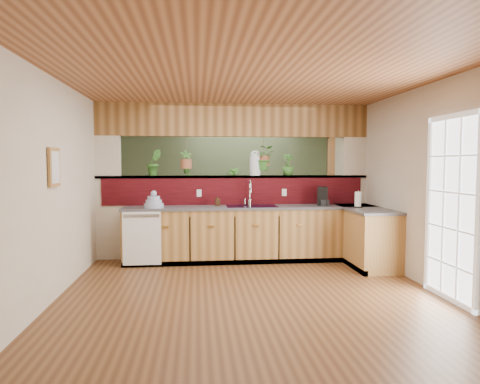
{
  "coord_description": "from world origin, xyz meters",
  "views": [
    {
      "loc": [
        -0.64,
        -5.92,
        1.59
      ],
      "look_at": [
        0.03,
        0.7,
        1.15
      ],
      "focal_mm": 32.0,
      "sensor_mm": 36.0,
      "label": 1
    }
  ],
  "objects": [
    {
      "name": "dish_stack",
      "position": [
        -1.31,
        0.86,
        0.98
      ],
      "size": [
        0.31,
        0.31,
        0.27
      ],
      "color": "#949FBF",
      "rests_on": "countertop"
    },
    {
      "name": "framed_print",
      "position": [
        -2.27,
        -0.8,
        1.55
      ],
      "size": [
        0.04,
        0.35,
        0.45
      ],
      "color": "olive",
      "rests_on": "wall_left"
    },
    {
      "name": "hanging_plant_a",
      "position": [
        -0.82,
        1.35,
        1.75
      ],
      "size": [
        0.25,
        0.22,
        0.54
      ],
      "color": "brown",
      "rests_on": "header_beam"
    },
    {
      "name": "ground",
      "position": [
        0.0,
        0.0,
        0.0
      ],
      "size": [
        4.6,
        7.0,
        0.01
      ],
      "primitive_type": "cube",
      "color": "brown",
      "rests_on": "ground"
    },
    {
      "name": "wall_front",
      "position": [
        0.0,
        -3.5,
        1.3
      ],
      "size": [
        4.6,
        0.02,
        2.6
      ],
      "primitive_type": "cube",
      "color": "beige",
      "rests_on": "ground"
    },
    {
      "name": "soap_dispenser",
      "position": [
        -0.3,
        1.05,
        0.99
      ],
      "size": [
        0.09,
        0.09,
        0.17
      ],
      "primitive_type": "imported",
      "rotation": [
        0.0,
        0.0,
        0.12
      ],
      "color": "#342113",
      "rests_on": "countertop"
    },
    {
      "name": "pass_through_ledge",
      "position": [
        0.0,
        1.35,
        1.37
      ],
      "size": [
        4.6,
        0.21,
        0.04
      ],
      "primitive_type": "cube",
      "color": "brown",
      "rests_on": "ground"
    },
    {
      "name": "shelf_plant_b",
      "position": [
        0.14,
        3.25,
        1.26
      ],
      "size": [
        0.37,
        0.37,
        0.49
      ],
      "primitive_type": "imported",
      "rotation": [
        0.0,
        0.0,
        -0.43
      ],
      "color": "#306523",
      "rests_on": "shelving_console"
    },
    {
      "name": "wall_back",
      "position": [
        0.0,
        3.5,
        1.3
      ],
      "size": [
        4.6,
        0.02,
        2.6
      ],
      "primitive_type": "cube",
      "color": "beige",
      "rests_on": "ground"
    },
    {
      "name": "ledge_plant_left",
      "position": [
        -1.35,
        1.35,
        1.61
      ],
      "size": [
        0.3,
        0.27,
        0.44
      ],
      "primitive_type": "imported",
      "rotation": [
        0.0,
        0.0,
        0.39
      ],
      "color": "#306523",
      "rests_on": "pass_through_ledge"
    },
    {
      "name": "ceiling",
      "position": [
        0.0,
        0.0,
        2.6
      ],
      "size": [
        4.6,
        7.0,
        0.01
      ],
      "primitive_type": "cube",
      "color": "brown",
      "rests_on": "ground"
    },
    {
      "name": "header_beam",
      "position": [
        0.0,
        1.35,
        2.33
      ],
      "size": [
        4.6,
        0.15,
        0.55
      ],
      "primitive_type": "cube",
      "color": "brown",
      "rests_on": "ground"
    },
    {
      "name": "wall_left",
      "position": [
        -2.3,
        0.0,
        1.3
      ],
      "size": [
        0.02,
        7.0,
        2.6
      ],
      "primitive_type": "cube",
      "color": "beige",
      "rests_on": "ground"
    },
    {
      "name": "french_door",
      "position": [
        2.27,
        -1.3,
        1.05
      ],
      "size": [
        0.06,
        1.02,
        2.16
      ],
      "primitive_type": "cube",
      "color": "white",
      "rests_on": "ground"
    },
    {
      "name": "shelving_console",
      "position": [
        -0.25,
        3.25,
        0.5
      ],
      "size": [
        1.58,
        0.92,
        1.02
      ],
      "primitive_type": "cube",
      "rotation": [
        0.0,
        0.0,
        0.36
      ],
      "color": "black",
      "rests_on": "ground"
    },
    {
      "name": "glass_jar",
      "position": [
        0.36,
        1.35,
        1.6
      ],
      "size": [
        0.19,
        0.19,
        0.43
      ],
      "color": "silver",
      "rests_on": "pass_through_ledge"
    },
    {
      "name": "pass_through_partition",
      "position": [
        0.03,
        1.35,
        1.19
      ],
      "size": [
        4.6,
        0.21,
        2.6
      ],
      "color": "beige",
      "rests_on": "ground"
    },
    {
      "name": "shelf_plant_a",
      "position": [
        -0.82,
        3.25,
        1.2
      ],
      "size": [
        0.24,
        0.2,
        0.38
      ],
      "primitive_type": "imported",
      "rotation": [
        0.0,
        0.0,
        -0.41
      ],
      "color": "#306523",
      "rests_on": "shelving_console"
    },
    {
      "name": "paper_towel",
      "position": [
        1.9,
        0.59,
        1.02
      ],
      "size": [
        0.12,
        0.12,
        0.27
      ],
      "color": "black",
      "rests_on": "countertop"
    },
    {
      "name": "coffee_maker",
      "position": [
        1.43,
        0.96,
        1.04
      ],
      "size": [
        0.17,
        0.28,
        0.31
      ],
      "rotation": [
        0.0,
        0.0,
        -0.26
      ],
      "color": "black",
      "rests_on": "countertop"
    },
    {
      "name": "dishwasher",
      "position": [
        -1.48,
        0.66,
        0.46
      ],
      "size": [
        0.58,
        0.03,
        0.82
      ],
      "color": "white",
      "rests_on": "ground"
    },
    {
      "name": "wall_right",
      "position": [
        2.3,
        0.0,
        1.3
      ],
      "size": [
        0.02,
        7.0,
        2.6
      ],
      "primitive_type": "cube",
      "color": "beige",
      "rests_on": "ground"
    },
    {
      "name": "sage_backwall",
      "position": [
        0.0,
        3.48,
        1.3
      ],
      "size": [
        4.55,
        0.02,
        2.55
      ],
      "primitive_type": "cube",
      "color": "#4F6243",
      "rests_on": "ground"
    },
    {
      "name": "hanging_plant_b",
      "position": [
        0.5,
        1.35,
        1.87
      ],
      "size": [
        0.45,
        0.41,
        0.54
      ],
      "color": "brown",
      "rests_on": "header_beam"
    },
    {
      "name": "ledge_plant_right",
      "position": [
        0.93,
        1.35,
        1.58
      ],
      "size": [
        0.25,
        0.25,
        0.37
      ],
      "primitive_type": "imported",
      "rotation": [
        0.0,
        0.0,
        0.25
      ],
      "color": "#306523",
      "rests_on": "pass_through_ledge"
    },
    {
      "name": "faucet",
      "position": [
        0.24,
        1.13,
        1.13
      ],
      "size": [
        0.19,
        0.19,
        0.42
      ],
      "color": "#B7B7B2",
      "rests_on": "countertop"
    },
    {
      "name": "countertop",
      "position": [
        0.84,
        0.87,
        0.45
      ],
      "size": [
        4.14,
        1.52,
        0.9
      ],
      "color": "olive",
      "rests_on": "ground"
    },
    {
      "name": "navy_sink",
      "position": [
        0.25,
        0.98,
        0.82
      ],
      "size": [
        0.82,
        0.5,
        0.18
      ],
      "color": "black",
      "rests_on": "countertop"
    },
    {
      "name": "floor_plant",
      "position": [
        1.21,
        2.37,
        0.39
      ],
      "size": [
        0.9,
        0.85,
        0.79
      ],
      "primitive_type": "imported",
      "rotation": [
        0.0,
        0.0,
        -0.44
      ],
      "color": "#306523",
      "rests_on": "ground"
    }
  ]
}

